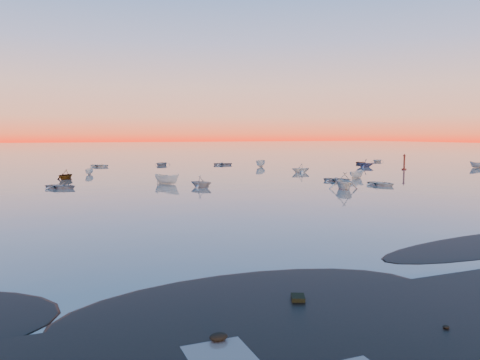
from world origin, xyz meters
TOP-DOWN VIEW (x-y plane):
  - ground at (0.00, 100.00)m, footprint 600.00×600.00m
  - mud_lobes at (0.00, -1.00)m, footprint 140.00×6.00m
  - moored_fleet at (0.00, 53.00)m, footprint 124.00×58.00m
  - boat_near_left at (-18.44, 41.36)m, footprint 3.60×4.04m
  - boat_near_center at (22.94, 39.05)m, footprint 2.88×3.81m
  - channel_marker at (41.64, 50.15)m, footprint 0.87×0.87m

SIDE VIEW (x-z plane):
  - ground at x=0.00m, z-range 0.00..0.00m
  - moored_fleet at x=0.00m, z-range -0.60..0.60m
  - boat_near_left at x=-18.44m, z-range -0.48..0.48m
  - boat_near_center at x=22.94m, z-range -0.61..0.61m
  - mud_lobes at x=0.00m, z-range -0.03..0.05m
  - channel_marker at x=41.64m, z-range -0.32..2.77m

